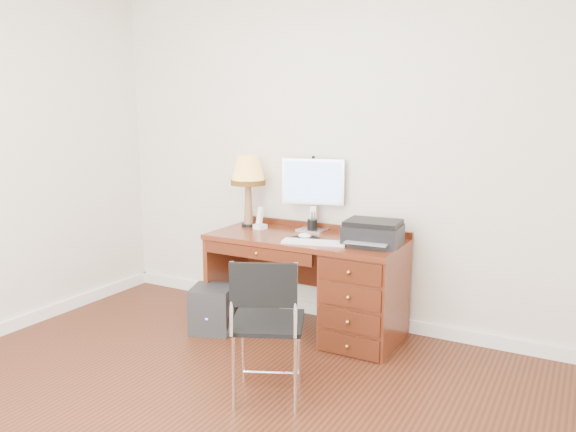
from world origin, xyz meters
The scene contains 12 objects.
ground centered at (0.00, 0.00, 0.00)m, with size 4.00×4.00×0.00m, color #37170C.
room_shell centered at (0.00, 0.63, 0.05)m, with size 4.00×4.00×4.00m.
desk centered at (0.32, 1.40, 0.41)m, with size 1.50×0.67×0.75m.
monitor centered at (-0.05, 1.63, 1.11)m, with size 0.50×0.21×0.58m.
keyboard centered at (0.16, 1.22, 0.76)m, with size 0.47×0.13×0.02m, color white.
mouse_pad centered at (0.04, 1.31, 0.76)m, with size 0.23×0.23×0.05m.
printer centered at (0.54, 1.40, 0.84)m, with size 0.42×0.34×0.18m.
leg_lamp centered at (-0.60, 1.53, 1.18)m, with size 0.29×0.29×0.59m.
phone centered at (-0.45, 1.47, 0.80)m, with size 0.11×0.11×0.18m.
pen_cup centered at (-0.03, 1.58, 0.80)m, with size 0.08×0.08×0.10m, color black.
chair centered at (0.29, 0.28, 0.54)m, with size 0.55×0.56×0.88m.
equipment_box centered at (-0.62, 1.03, 0.18)m, with size 0.30×0.30×0.35m, color black.
Camera 1 is at (1.90, -2.34, 1.69)m, focal length 35.00 mm.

